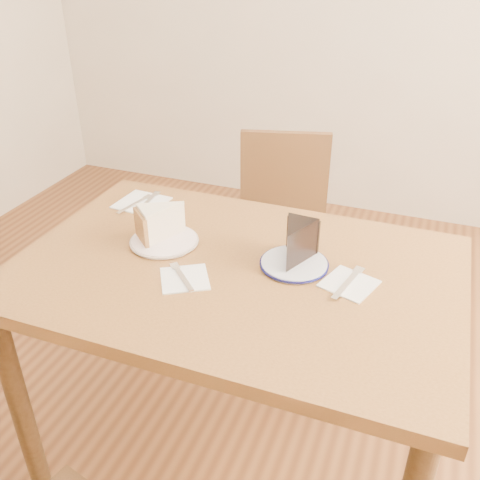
# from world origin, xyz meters

# --- Properties ---
(ground) EXTENTS (4.00, 4.00, 0.00)m
(ground) POSITION_xyz_m (0.00, 0.00, 0.00)
(ground) COLOR #482713
(ground) RESTS_ON ground
(table) EXTENTS (1.20, 0.80, 0.75)m
(table) POSITION_xyz_m (0.00, 0.00, 0.65)
(table) COLOR #523216
(table) RESTS_ON ground
(chair_far) EXTENTS (0.52, 0.52, 0.86)m
(chair_far) POSITION_xyz_m (-0.07, 0.69, 0.48)
(chair_far) COLOR #351F10
(chair_far) RESTS_ON ground
(plate_cream) EXTENTS (0.19, 0.19, 0.01)m
(plate_cream) POSITION_xyz_m (-0.24, 0.05, 0.76)
(plate_cream) COLOR white
(plate_cream) RESTS_ON table
(plate_navy) EXTENTS (0.18, 0.18, 0.01)m
(plate_navy) POSITION_xyz_m (0.15, 0.06, 0.76)
(plate_navy) COLOR silver
(plate_navy) RESTS_ON table
(carrot_cake) EXTENTS (0.16, 0.16, 0.09)m
(carrot_cake) POSITION_xyz_m (-0.25, 0.07, 0.81)
(carrot_cake) COLOR white
(carrot_cake) RESTS_ON plate_cream
(chocolate_cake) EXTENTS (0.10, 0.13, 0.10)m
(chocolate_cake) POSITION_xyz_m (0.15, 0.07, 0.81)
(chocolate_cake) COLOR black
(chocolate_cake) RESTS_ON plate_navy
(napkin_cream) EXTENTS (0.17, 0.17, 0.00)m
(napkin_cream) POSITION_xyz_m (-0.10, -0.10, 0.75)
(napkin_cream) COLOR white
(napkin_cream) RESTS_ON table
(napkin_navy) EXTENTS (0.16, 0.16, 0.00)m
(napkin_navy) POSITION_xyz_m (0.31, 0.03, 0.75)
(napkin_navy) COLOR white
(napkin_navy) RESTS_ON table
(napkin_spare) EXTENTS (0.16, 0.16, 0.00)m
(napkin_spare) POSITION_xyz_m (-0.44, 0.25, 0.75)
(napkin_spare) COLOR white
(napkin_spare) RESTS_ON table
(fork_cream) EXTENTS (0.11, 0.11, 0.00)m
(fork_cream) POSITION_xyz_m (-0.11, -0.10, 0.76)
(fork_cream) COLOR silver
(fork_cream) RESTS_ON napkin_cream
(knife_navy) EXTENTS (0.05, 0.17, 0.00)m
(knife_navy) POSITION_xyz_m (0.30, 0.02, 0.76)
(knife_navy) COLOR silver
(knife_navy) RESTS_ON napkin_navy
(fork_spare) EXTENTS (0.02, 0.14, 0.00)m
(fork_spare) POSITION_xyz_m (-0.42, 0.27, 0.76)
(fork_spare) COLOR silver
(fork_spare) RESTS_ON napkin_spare
(knife_spare) EXTENTS (0.04, 0.16, 0.00)m
(knife_spare) POSITION_xyz_m (-0.45, 0.23, 0.76)
(knife_spare) COLOR silver
(knife_spare) RESTS_ON napkin_spare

